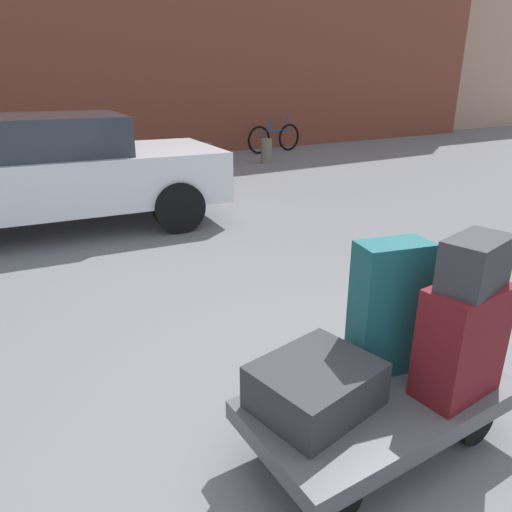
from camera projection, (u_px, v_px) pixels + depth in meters
name	position (u px, v px, depth m)	size (l,w,h in m)	color
ground_plane	(375.00, 447.00, 2.46)	(60.00, 60.00, 0.00)	slate
building_facade_side	(442.00, 25.00, 16.92)	(12.00, 1.00, 7.39)	tan
luggage_cart	(379.00, 405.00, 2.36)	(1.39, 0.71, 0.34)	#4C4C51
suitcase_maroon_rear_right	(462.00, 341.00, 2.26)	(0.43, 0.24, 0.57)	maroon
suitcase_charcoal_rear_left	(315.00, 385.00, 2.21)	(0.56, 0.45, 0.22)	#2D2D33
suitcase_teal_front_left	(388.00, 308.00, 2.43)	(0.37, 0.20, 0.72)	#144C51
duffel_bag_charcoal_topmost_pile	(475.00, 263.00, 2.11)	(0.36, 0.20, 0.24)	#2D2D33
parked_car	(42.00, 170.00, 5.83)	(4.46, 2.27, 1.42)	silver
bicycle_leaning	(274.00, 138.00, 12.51)	(1.76, 0.24, 0.96)	black
bollard_kerb_near	(207.00, 156.00, 10.13)	(0.26, 0.26, 0.55)	#72665B
bollard_kerb_mid	(266.00, 151.00, 10.88)	(0.26, 0.26, 0.55)	#72665B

